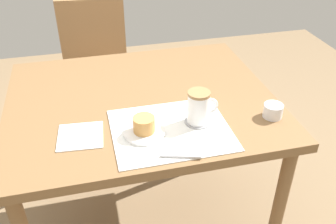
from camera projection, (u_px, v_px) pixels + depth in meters
The scene contains 10 objects.
dining_table at pixel (142, 116), 1.52m from camera, with size 1.03×0.86×0.74m.
wooden_chair at pixel (96, 72), 2.23m from camera, with size 0.46×0.46×0.88m.
placemat at pixel (171, 130), 1.29m from camera, with size 0.40×0.34×0.00m, color white.
pastry_plate at pixel (144, 132), 1.26m from camera, with size 0.14×0.14×0.01m, color white.
pastry at pixel (144, 124), 1.25m from camera, with size 0.07×0.07×0.05m, color tan.
coffee_coaster at pixel (198, 121), 1.32m from camera, with size 0.09×0.09×0.01m, color #99999E.
coffee_mug at pixel (199, 107), 1.29m from camera, with size 0.11×0.08×0.12m.
teaspoon at pixel (181, 156), 1.16m from camera, with size 0.01×0.01×0.13m, color silver.
paper_napkin at pixel (80, 136), 1.26m from camera, with size 0.15×0.15×0.00m, color white.
sugar_bowl at pixel (273, 111), 1.35m from camera, with size 0.07×0.07×0.05m, color white.
Camera 1 is at (-0.20, -1.25, 1.51)m, focal length 40.00 mm.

